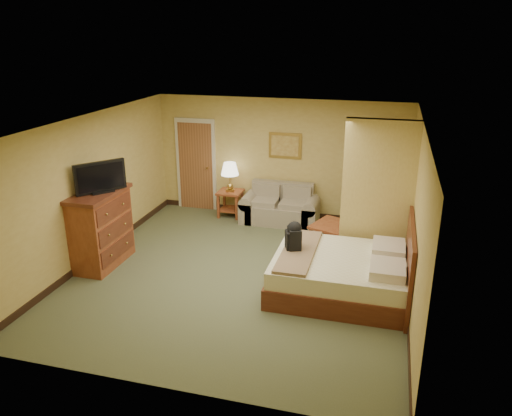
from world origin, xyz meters
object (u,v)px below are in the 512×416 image
(loveseat, at_px, (280,210))
(coffee_table, at_px, (335,232))
(bed, at_px, (348,274))
(dresser, at_px, (101,228))

(loveseat, distance_m, coffee_table, 1.73)
(loveseat, relative_size, bed, 0.74)
(coffee_table, height_order, bed, bed)
(coffee_table, relative_size, bed, 0.45)
(loveseat, xyz_separation_m, bed, (1.70, -2.75, 0.06))
(dresser, bearing_deg, coffee_table, 23.43)
(coffee_table, distance_m, dresser, 4.26)
(bed, bearing_deg, dresser, -179.00)
(loveseat, bearing_deg, coffee_table, -40.79)
(loveseat, relative_size, coffee_table, 1.65)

